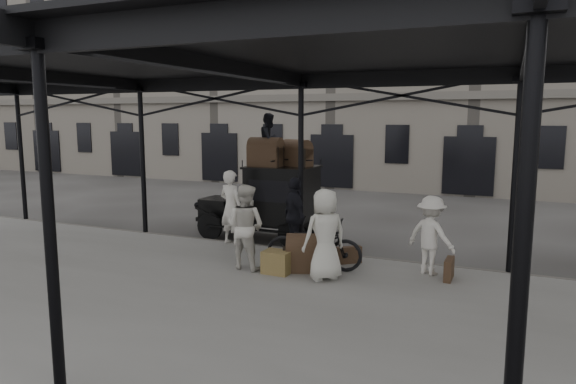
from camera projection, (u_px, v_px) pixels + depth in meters
name	position (u px, v px, depth m)	size (l,w,h in m)	color
ground	(267.00, 276.00, 11.56)	(120.00, 120.00, 0.00)	#383533
platform	(221.00, 302.00, 9.73)	(28.00, 8.00, 0.15)	slate
canopy	(225.00, 60.00, 9.33)	(22.50, 9.00, 4.74)	black
building_frontage	(415.00, 51.00, 26.88)	(64.00, 8.00, 14.00)	slate
taxi	(272.00, 199.00, 14.82)	(3.65, 1.55, 2.18)	black
porter_left	(231.00, 207.00, 13.79)	(0.73, 0.48, 2.01)	silver
porter_midleft	(246.00, 227.00, 11.57)	(0.94, 0.73, 1.93)	beige
porter_centre	(325.00, 234.00, 10.76)	(0.95, 0.62, 1.94)	beige
porter_official	(295.00, 216.00, 12.81)	(1.13, 0.47, 1.93)	black
porter_right	(431.00, 235.00, 11.13)	(1.12, 0.64, 1.73)	beige
bicycle	(314.00, 245.00, 11.53)	(0.76, 2.17, 1.14)	black
porter_roof	(270.00, 140.00, 14.50)	(0.72, 0.56, 1.49)	black
steamer_trunk_roof_near	(266.00, 154.00, 14.44)	(0.93, 0.57, 0.68)	#452F20
steamer_trunk_roof_far	(296.00, 155.00, 14.55)	(0.85, 0.52, 0.62)	#452F20
steamer_trunk_platform	(308.00, 255.00, 11.46)	(0.96, 0.58, 0.70)	#452F20
wicker_hamper	(277.00, 262.00, 11.28)	(0.60, 0.45, 0.50)	olive
suitcase_upright	(449.00, 269.00, 10.84)	(0.15, 0.60, 0.45)	#452F20
suitcase_flat	(349.00, 255.00, 12.04)	(0.60, 0.15, 0.40)	#452F20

